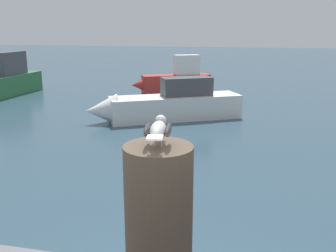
{
  "coord_description": "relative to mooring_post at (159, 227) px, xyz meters",
  "views": [
    {
      "loc": [
        1.15,
        -2.27,
        3.03
      ],
      "look_at": [
        0.67,
        -0.08,
        2.45
      ],
      "focal_mm": 40.73,
      "sensor_mm": 36.0,
      "label": 1
    }
  ],
  "objects": [
    {
      "name": "boat_red",
      "position": [
        -3.01,
        15.32,
        -1.28
      ],
      "size": [
        3.59,
        2.27,
        1.81
      ],
      "color": "#B72D28",
      "rests_on": "ground_plane"
    },
    {
      "name": "boat_white",
      "position": [
        -2.36,
        10.31,
        -1.41
      ],
      "size": [
        5.12,
        3.4,
        1.49
      ],
      "color": "silver",
      "rests_on": "ground_plane"
    },
    {
      "name": "seagull",
      "position": [
        -0.0,
        0.01,
        0.59
      ],
      "size": [
        0.17,
        0.39,
        0.14
      ],
      "color": "#C66760",
      "rests_on": "mooring_post"
    },
    {
      "name": "mooring_post",
      "position": [
        0.0,
        0.0,
        0.0
      ],
      "size": [
        0.39,
        0.39,
        0.99
      ],
      "primitive_type": "cylinder",
      "color": "#382D23",
      "rests_on": "harbor_quay"
    }
  ]
}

